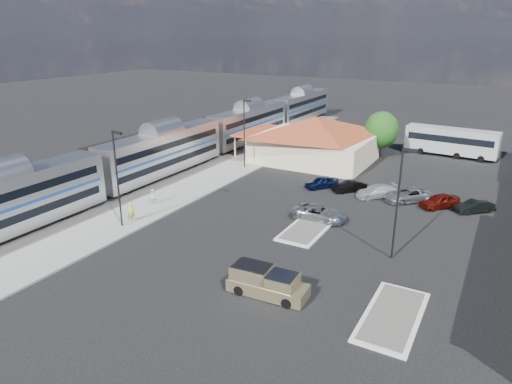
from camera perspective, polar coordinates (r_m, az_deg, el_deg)
The scene contains 23 objects.
ground at distance 41.79m, azimuth 0.37°, elevation -4.53°, with size 280.00×280.00×0.00m, color black.
railbed at distance 59.66m, azimuth -13.73°, elevation 2.37°, with size 16.00×100.00×0.12m, color #4C4944.
platform at distance 52.61m, azimuth -7.95°, elevation 0.50°, with size 5.50×92.00×0.18m, color gray.
passenger_train at distance 57.26m, azimuth -11.46°, elevation 4.76°, with size 3.00×104.00×5.55m.
freight_cars at distance 61.81m, azimuth -15.37°, elevation 4.61°, with size 2.80×46.00×4.00m.
station_depot at distance 63.43m, azimuth 7.30°, elevation 6.64°, with size 18.35×12.24×6.20m.
traffic_island_south at distance 41.83m, azimuth 6.52°, elevation -4.48°, with size 3.30×7.50×0.21m.
traffic_island_north at distance 30.85m, azimuth 16.70°, elevation -14.60°, with size 3.30×7.50×0.21m.
lamp_plat_s at distance 41.83m, azimuth -16.94°, elevation 2.42°, with size 1.08×0.25×9.00m.
lamp_plat_n at distance 58.68m, azimuth -1.42°, elevation 7.96°, with size 1.08×0.25×9.00m.
lamp_lot at distance 35.99m, azimuth 17.50°, elevation -0.35°, with size 1.08×0.25×9.00m.
tree_depot at distance 66.59m, azimuth 15.40°, elevation 7.49°, with size 4.71×4.71×6.63m.
pickup_truck at distance 31.41m, azimuth 1.51°, elevation -11.32°, with size 5.56×2.29×1.89m.
suv at distance 43.65m, azimuth 7.93°, elevation -2.64°, with size 2.36×5.13×1.43m, color #ACAFB5.
coach_bus at distance 71.33m, azimuth 23.22°, elevation 5.96°, with size 12.67×3.74×4.01m.
person_a at distance 44.11m, azimuth -15.31°, elevation -2.44°, with size 0.64×0.42×1.77m, color #B9C93F.
person_b at distance 47.84m, azimuth -12.80°, elevation -0.59°, with size 0.79×0.62×1.64m, color white.
parked_car_a at distance 52.75m, azimuth 8.19°, elevation 1.21°, with size 1.58×3.94×1.34m, color #0B163B.
parked_car_b at distance 52.05m, azimuth 11.58°, elevation 0.71°, with size 1.34×3.85×1.27m, color black.
parked_car_c at distance 50.96m, azimuth 14.89°, elevation 0.10°, with size 1.91×4.69×1.36m, color white.
parked_car_d at distance 50.62m, azimuth 18.47°, elevation -0.35°, with size 2.39×5.18×1.44m, color #97999F.
parked_car_e at distance 49.92m, azimuth 21.98°, elevation -1.05°, with size 1.70×4.24×1.44m, color maroon.
parked_car_f at distance 50.02m, azimuth 25.62°, elevation -1.63°, with size 1.35×3.86×1.27m, color black.
Camera 1 is at (18.43, -33.48, 16.91)m, focal length 32.00 mm.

